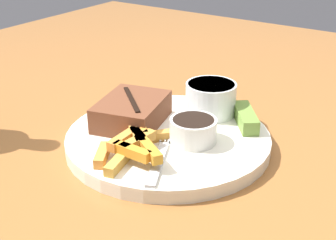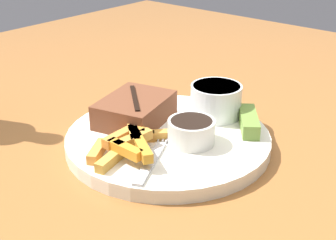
{
  "view_description": "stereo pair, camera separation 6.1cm",
  "coord_description": "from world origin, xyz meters",
  "px_view_note": "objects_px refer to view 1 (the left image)",
  "views": [
    {
      "loc": [
        -0.46,
        -0.31,
        1.08
      ],
      "look_at": [
        0.0,
        0.0,
        0.82
      ],
      "focal_mm": 50.0,
      "sensor_mm": 36.0,
      "label": 1
    },
    {
      "loc": [
        -0.42,
        -0.36,
        1.08
      ],
      "look_at": [
        0.0,
        0.0,
        0.82
      ],
      "focal_mm": 50.0,
      "sensor_mm": 36.0,
      "label": 2
    }
  ],
  "objects_px": {
    "coleslaw_cup": "(211,97)",
    "pickle_spear": "(245,118)",
    "fork_utensil": "(159,159)",
    "dipping_sauce_cup": "(195,128)",
    "steak_portion": "(132,111)",
    "dinner_plate": "(168,140)"
  },
  "relations": [
    {
      "from": "pickle_spear",
      "to": "dipping_sauce_cup",
      "type": "bearing_deg",
      "value": 157.07
    },
    {
      "from": "pickle_spear",
      "to": "fork_utensil",
      "type": "bearing_deg",
      "value": 163.89
    },
    {
      "from": "dinner_plate",
      "to": "steak_portion",
      "type": "xyz_separation_m",
      "value": [
        0.0,
        0.06,
        0.03
      ]
    },
    {
      "from": "steak_portion",
      "to": "fork_utensil",
      "type": "relative_size",
      "value": 0.96
    },
    {
      "from": "steak_portion",
      "to": "dipping_sauce_cup",
      "type": "relative_size",
      "value": 2.01
    },
    {
      "from": "coleslaw_cup",
      "to": "pickle_spear",
      "type": "relative_size",
      "value": 0.98
    },
    {
      "from": "steak_portion",
      "to": "coleslaw_cup",
      "type": "distance_m",
      "value": 0.12
    },
    {
      "from": "steak_portion",
      "to": "pickle_spear",
      "type": "bearing_deg",
      "value": -57.96
    },
    {
      "from": "steak_portion",
      "to": "pickle_spear",
      "type": "relative_size",
      "value": 1.64
    },
    {
      "from": "fork_utensil",
      "to": "dipping_sauce_cup",
      "type": "bearing_deg",
      "value": -32.59
    },
    {
      "from": "coleslaw_cup",
      "to": "pickle_spear",
      "type": "bearing_deg",
      "value": -94.64
    },
    {
      "from": "coleslaw_cup",
      "to": "fork_utensil",
      "type": "distance_m",
      "value": 0.15
    },
    {
      "from": "steak_portion",
      "to": "coleslaw_cup",
      "type": "relative_size",
      "value": 1.68
    },
    {
      "from": "dinner_plate",
      "to": "coleslaw_cup",
      "type": "height_order",
      "value": "coleslaw_cup"
    },
    {
      "from": "steak_portion",
      "to": "fork_utensil",
      "type": "xyz_separation_m",
      "value": [
        -0.06,
        -0.09,
        -0.02
      ]
    },
    {
      "from": "dinner_plate",
      "to": "coleslaw_cup",
      "type": "relative_size",
      "value": 3.74
    },
    {
      "from": "fork_utensil",
      "to": "steak_portion",
      "type": "bearing_deg",
      "value": 29.23
    },
    {
      "from": "pickle_spear",
      "to": "fork_utensil",
      "type": "relative_size",
      "value": 0.58
    },
    {
      "from": "pickle_spear",
      "to": "coleslaw_cup",
      "type": "bearing_deg",
      "value": 85.36
    },
    {
      "from": "steak_portion",
      "to": "dipping_sauce_cup",
      "type": "xyz_separation_m",
      "value": [
        0.0,
        -0.1,
        -0.0
      ]
    },
    {
      "from": "dinner_plate",
      "to": "coleslaw_cup",
      "type": "xyz_separation_m",
      "value": [
        0.09,
        -0.01,
        0.04
      ]
    },
    {
      "from": "dinner_plate",
      "to": "steak_portion",
      "type": "relative_size",
      "value": 2.23
    }
  ]
}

